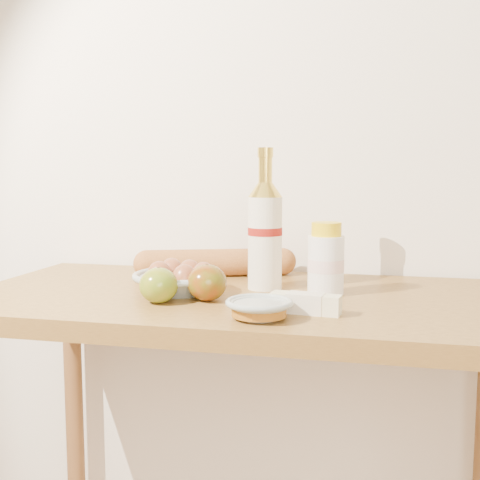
{
  "coord_description": "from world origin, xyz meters",
  "views": [
    {
      "loc": [
        0.28,
        -0.07,
        1.17
      ],
      "look_at": [
        0.0,
        1.15,
        1.02
      ],
      "focal_mm": 45.0,
      "sensor_mm": 36.0,
      "label": 1
    }
  ],
  "objects_px": {
    "bourbon_bottle": "(265,232)",
    "cream_bottle": "(326,261)",
    "table": "(243,349)",
    "baguette": "(216,263)",
    "egg_bowl": "(179,280)"
  },
  "relations": [
    {
      "from": "bourbon_bottle",
      "to": "cream_bottle",
      "type": "bearing_deg",
      "value": -2.18
    },
    {
      "from": "table",
      "to": "bourbon_bottle",
      "type": "relative_size",
      "value": 3.82
    },
    {
      "from": "cream_bottle",
      "to": "baguette",
      "type": "relative_size",
      "value": 0.38
    },
    {
      "from": "cream_bottle",
      "to": "egg_bowl",
      "type": "distance_m",
      "value": 0.32
    },
    {
      "from": "egg_bowl",
      "to": "baguette",
      "type": "relative_size",
      "value": 0.64
    },
    {
      "from": "bourbon_bottle",
      "to": "cream_bottle",
      "type": "xyz_separation_m",
      "value": [
        0.14,
        -0.03,
        -0.06
      ]
    },
    {
      "from": "egg_bowl",
      "to": "baguette",
      "type": "height_order",
      "value": "egg_bowl"
    },
    {
      "from": "table",
      "to": "egg_bowl",
      "type": "distance_m",
      "value": 0.21
    },
    {
      "from": "table",
      "to": "cream_bottle",
      "type": "distance_m",
      "value": 0.26
    },
    {
      "from": "baguette",
      "to": "egg_bowl",
      "type": "bearing_deg",
      "value": -115.19
    },
    {
      "from": "bourbon_bottle",
      "to": "egg_bowl",
      "type": "distance_m",
      "value": 0.22
    },
    {
      "from": "table",
      "to": "cream_bottle",
      "type": "bearing_deg",
      "value": 11.43
    },
    {
      "from": "bourbon_bottle",
      "to": "baguette",
      "type": "distance_m",
      "value": 0.22
    },
    {
      "from": "bourbon_bottle",
      "to": "baguette",
      "type": "xyz_separation_m",
      "value": [
        -0.15,
        0.13,
        -0.09
      ]
    },
    {
      "from": "bourbon_bottle",
      "to": "egg_bowl",
      "type": "bearing_deg",
      "value": -143.66
    }
  ]
}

